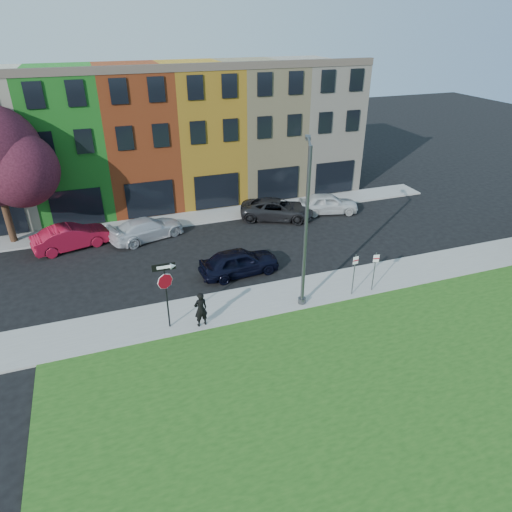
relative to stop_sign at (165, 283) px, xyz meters
name	(u,v)px	position (x,y,z in m)	size (l,w,h in m)	color
ground	(307,330)	(6.14, -2.29, -2.55)	(120.00, 120.00, 0.00)	black
sidewalk_near	(317,290)	(8.14, 0.71, -2.49)	(40.00, 3.00, 0.12)	gray
sidewalk_far	(182,220)	(3.14, 12.71, -2.49)	(40.00, 2.40, 0.12)	gray
rowhouse_block	(168,133)	(3.64, 18.90, 2.44)	(30.00, 10.12, 10.00)	beige
stop_sign	(165,283)	(0.00, 0.00, 0.00)	(1.05, 0.11, 3.43)	black
man	(201,309)	(1.46, -0.39, -1.52)	(0.72, 0.54, 1.80)	black
sedan_near	(239,262)	(4.73, 3.90, -1.77)	(4.71, 2.19, 1.56)	black
parked_car_red	(71,237)	(-4.36, 10.65, -1.76)	(5.01, 2.80, 1.56)	maroon
parked_car_silver	(147,229)	(0.38, 10.47, -1.83)	(5.35, 3.53, 1.44)	silver
parked_car_dark	(277,209)	(9.82, 10.72, -1.81)	(5.84, 4.41, 1.47)	black
parked_car_white	(328,203)	(13.86, 10.48, -1.79)	(4.77, 2.80, 1.52)	silver
street_lamp	(306,229)	(6.86, -0.08, 1.69)	(1.22, 2.44, 8.17)	#4C4F52
parking_sign_a	(354,270)	(9.65, -0.40, -0.95)	(0.32, 0.10, 2.39)	#4C4F52
parking_sign_b	(375,267)	(10.88, -0.40, -1.02)	(0.32, 0.11, 2.27)	#4C4F52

